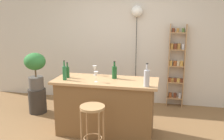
# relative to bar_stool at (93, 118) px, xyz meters

# --- Properties ---
(back_wall) EXTENTS (6.40, 0.10, 2.80)m
(back_wall) POSITION_rel_bar_stool_xyz_m (0.03, 2.29, 0.88)
(back_wall) COLOR beige
(back_wall) RESTS_ON ground
(kitchen_counter) EXTENTS (1.66, 0.67, 0.91)m
(kitchen_counter) POSITION_rel_bar_stool_xyz_m (0.03, 0.64, -0.07)
(kitchen_counter) COLOR brown
(kitchen_counter) RESTS_ON ground
(bar_stool) EXTENTS (0.35, 0.35, 0.70)m
(bar_stool) POSITION_rel_bar_stool_xyz_m (0.00, 0.00, 0.00)
(bar_stool) COLOR #997047
(bar_stool) RESTS_ON ground
(spice_shelf) EXTENTS (0.34, 0.14, 1.74)m
(spice_shelf) POSITION_rel_bar_stool_xyz_m (1.18, 2.15, 0.35)
(spice_shelf) COLOR tan
(spice_shelf) RESTS_ON ground
(plant_stool) EXTENTS (0.35, 0.35, 0.49)m
(plant_stool) POSITION_rel_bar_stool_xyz_m (-1.51, 1.19, -0.28)
(plant_stool) COLOR #2D2823
(plant_stool) RESTS_ON ground
(potted_plant) EXTENTS (0.42, 0.38, 0.72)m
(potted_plant) POSITION_rel_bar_stool_xyz_m (-1.51, 1.19, 0.40)
(potted_plant) COLOR #514C47
(potted_plant) RESTS_ON plant_stool
(bottle_olive_oil) EXTENTS (0.08, 0.08, 0.29)m
(bottle_olive_oil) POSITION_rel_bar_stool_xyz_m (0.15, 0.75, 0.49)
(bottle_olive_oil) COLOR #194C23
(bottle_olive_oil) RESTS_ON kitchen_counter
(bottle_wine_red) EXTENTS (0.06, 0.06, 0.26)m
(bottle_wine_red) POSITION_rel_bar_stool_xyz_m (-0.61, 0.64, 0.48)
(bottle_wine_red) COLOR #194C23
(bottle_wine_red) RESTS_ON kitchen_counter
(bottle_soda_blue) EXTENTS (0.08, 0.08, 0.34)m
(bottle_soda_blue) POSITION_rel_bar_stool_xyz_m (0.70, 0.40, 0.51)
(bottle_soda_blue) COLOR #B2B2B7
(bottle_soda_blue) RESTS_ON kitchen_counter
(bottle_spirits_clear) EXTENTS (0.06, 0.06, 0.31)m
(bottle_spirits_clear) POSITION_rel_bar_stool_xyz_m (-0.60, 0.49, 0.50)
(bottle_spirits_clear) COLOR #236638
(bottle_spirits_clear) RESTS_ON kitchen_counter
(wine_glass_left) EXTENTS (0.07, 0.07, 0.16)m
(wine_glass_left) POSITION_rel_bar_stool_xyz_m (-0.08, 0.49, 0.50)
(wine_glass_left) COLOR silver
(wine_glass_left) RESTS_ON kitchen_counter
(wine_glass_center) EXTENTS (0.07, 0.07, 0.16)m
(wine_glass_center) POSITION_rel_bar_stool_xyz_m (-0.23, 0.90, 0.50)
(wine_glass_center) COLOR silver
(wine_glass_center) RESTS_ON kitchen_counter
(pendant_globe_light) EXTENTS (0.24, 0.24, 2.11)m
(pendant_globe_light) POSITION_rel_bar_stool_xyz_m (0.33, 2.18, 1.45)
(pendant_globe_light) COLOR black
(pendant_globe_light) RESTS_ON ground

